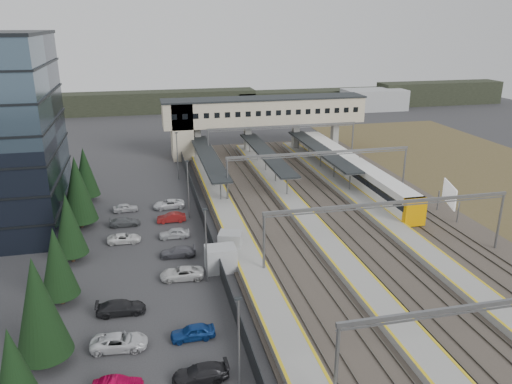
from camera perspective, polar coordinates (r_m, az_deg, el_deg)
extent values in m
plane|color=#2B2B2D|center=(60.81, 0.92, -5.78)|extent=(220.00, 220.00, 0.00)
cone|color=black|center=(35.56, -25.73, -18.90)|extent=(3.90, 3.90, 7.50)
cylinder|color=black|center=(44.26, -22.80, -16.94)|extent=(0.44, 0.44, 1.20)
cone|color=black|center=(41.89, -23.60, -11.91)|extent=(4.26, 4.26, 8.20)
cylinder|color=black|center=(51.76, -21.29, -11.18)|extent=(0.44, 0.44, 1.20)
cone|color=black|center=(50.05, -21.81, -7.40)|extent=(3.54, 3.54, 6.80)
cylinder|color=black|center=(59.69, -20.20, -6.90)|extent=(0.44, 0.44, 1.20)
cone|color=black|center=(58.16, -20.64, -3.44)|extent=(3.64, 3.64, 7.00)
cylinder|color=black|center=(68.80, -19.32, -3.33)|extent=(0.44, 0.44, 1.20)
cone|color=black|center=(67.25, -19.74, 0.34)|extent=(4.42, 4.42, 8.50)
cylinder|color=black|center=(78.13, -18.64, -0.60)|extent=(0.44, 0.44, 1.20)
cone|color=black|center=(76.95, -18.95, 2.21)|extent=(3.74, 3.74, 7.20)
imported|color=silver|center=(43.99, -15.35, -16.19)|extent=(4.80, 2.58, 1.28)
imported|color=black|center=(48.44, -15.18, -12.61)|extent=(4.48, 1.88, 1.29)
imported|color=silver|center=(62.62, -14.83, -5.14)|extent=(4.07, 2.04, 1.11)
imported|color=#4E5155|center=(67.50, -14.75, -3.32)|extent=(3.96, 1.65, 1.14)
imported|color=#B5B5BA|center=(72.44, -14.68, -1.74)|extent=(3.55, 1.59, 1.18)
imported|color=black|center=(39.75, -6.36, -19.90)|extent=(4.29, 1.82, 1.24)
imported|color=navy|center=(43.98, -7.24, -15.59)|extent=(3.79, 1.60, 1.28)
imported|color=silver|center=(53.04, -8.49, -9.18)|extent=(4.67, 2.42, 1.26)
imported|color=#54545D|center=(57.78, -8.95, -6.77)|extent=(4.24, 2.03, 1.19)
imported|color=#BBBCC0|center=(62.58, -9.34, -4.66)|extent=(3.82, 1.66, 1.28)
imported|color=maroon|center=(67.47, -9.66, -2.90)|extent=(3.83, 1.38, 1.26)
imported|color=silver|center=(72.42, -9.95, -1.37)|extent=(4.54, 2.26, 1.23)
cylinder|color=slate|center=(36.15, -1.98, -17.51)|extent=(0.16, 0.16, 8.00)
cube|color=black|center=(33.92, -2.05, -12.07)|extent=(0.50, 0.25, 0.15)
cylinder|color=slate|center=(50.66, -5.72, -6.20)|extent=(0.16, 0.16, 8.00)
cube|color=black|center=(49.09, -5.87, -1.98)|extent=(0.50, 0.25, 0.15)
cylinder|color=slate|center=(67.31, -7.75, 0.21)|extent=(0.16, 0.16, 8.00)
cube|color=black|center=(66.13, -7.91, 3.49)|extent=(0.50, 0.25, 0.15)
cylinder|color=slate|center=(84.51, -8.97, 4.05)|extent=(0.16, 0.16, 8.00)
cube|color=black|center=(83.58, -9.11, 6.70)|extent=(0.50, 0.25, 0.15)
cube|color=#26282B|center=(63.84, -5.85, -3.65)|extent=(0.08, 90.00, 2.00)
cube|color=#999B9E|center=(53.98, -4.06, -7.61)|extent=(3.26, 2.40, 2.71)
cube|color=#999B9E|center=(58.05, -2.93, -5.75)|extent=(3.21, 2.94, 2.41)
cube|color=#3A332D|center=(68.69, 9.68, -2.97)|extent=(34.00, 90.00, 0.20)
cube|color=#59544C|center=(65.00, -0.76, -3.81)|extent=(0.08, 90.00, 0.14)
cube|color=#59544C|center=(65.30, 0.48, -3.70)|extent=(0.08, 90.00, 0.14)
cube|color=#59544C|center=(65.90, 2.65, -3.51)|extent=(0.08, 90.00, 0.14)
cube|color=#59544C|center=(66.27, 3.85, -3.39)|extent=(0.08, 90.00, 0.14)
cube|color=#59544C|center=(67.66, 7.55, -3.04)|extent=(0.08, 90.00, 0.14)
cube|color=#59544C|center=(68.16, 8.69, -2.93)|extent=(0.08, 90.00, 0.14)
cube|color=#59544C|center=(69.11, 10.67, -2.73)|extent=(0.08, 90.00, 0.14)
cube|color=#59544C|center=(69.67, 11.76, -2.62)|extent=(0.08, 90.00, 0.14)
cube|color=#59544C|center=(71.63, 15.08, -2.28)|extent=(0.08, 90.00, 0.14)
cube|color=#59544C|center=(72.30, 16.09, -2.18)|extent=(0.08, 90.00, 0.14)
cube|color=#59544C|center=(73.54, 17.84, -1.99)|extent=(0.08, 90.00, 0.14)
cube|color=#59544C|center=(74.27, 18.80, -1.89)|extent=(0.08, 90.00, 0.14)
cube|color=gray|center=(64.53, -2.74, -3.85)|extent=(3.20, 82.00, 0.90)
cube|color=gold|center=(64.13, -4.03, -3.58)|extent=(0.25, 82.00, 0.02)
cube|color=gold|center=(64.60, -1.48, -3.36)|extent=(0.25, 82.00, 0.02)
cube|color=gray|center=(66.87, 5.73, -3.08)|extent=(3.20, 82.00, 0.90)
cube|color=gold|center=(66.27, 4.55, -2.83)|extent=(0.25, 82.00, 0.02)
cube|color=gold|center=(67.16, 6.91, -2.61)|extent=(0.25, 82.00, 0.02)
cube|color=gray|center=(70.56, 13.45, -2.32)|extent=(3.20, 82.00, 0.90)
cube|color=gold|center=(69.79, 12.41, -2.08)|extent=(0.25, 82.00, 0.02)
cube|color=gold|center=(71.04, 14.53, -1.87)|extent=(0.25, 82.00, 0.02)
cube|color=black|center=(84.01, -5.51, 4.11)|extent=(3.00, 30.00, 0.25)
cube|color=slate|center=(84.05, -5.50, 4.01)|extent=(3.10, 30.00, 0.12)
cylinder|color=slate|center=(72.14, -4.06, 0.30)|extent=(0.20, 0.20, 3.10)
cylinder|color=slate|center=(78.26, -4.82, 1.79)|extent=(0.20, 0.20, 3.10)
cylinder|color=slate|center=(84.44, -5.47, 3.06)|extent=(0.20, 0.20, 3.10)
cylinder|color=slate|center=(90.66, -6.03, 4.16)|extent=(0.20, 0.20, 3.10)
cylinder|color=slate|center=(96.92, -6.53, 5.11)|extent=(0.20, 0.20, 3.10)
cube|color=black|center=(85.83, 1.14, 4.51)|extent=(3.00, 30.00, 0.25)
cube|color=slate|center=(85.86, 1.14, 4.42)|extent=(3.10, 30.00, 0.12)
cylinder|color=slate|center=(74.24, 3.58, 0.86)|extent=(0.20, 0.20, 3.10)
cylinder|color=slate|center=(80.20, 2.27, 2.27)|extent=(0.20, 0.20, 3.10)
cylinder|color=slate|center=(86.24, 1.13, 3.48)|extent=(0.20, 0.20, 3.10)
cylinder|color=slate|center=(92.34, 0.15, 4.54)|extent=(0.20, 0.20, 3.10)
cylinder|color=slate|center=(98.49, -0.72, 5.46)|extent=(0.20, 0.20, 3.10)
cube|color=black|center=(88.73, 7.44, 4.84)|extent=(3.00, 30.00, 0.25)
cube|color=slate|center=(88.77, 7.43, 4.75)|extent=(3.10, 30.00, 0.12)
cylinder|color=slate|center=(77.59, 10.68, 1.36)|extent=(0.20, 0.20, 3.10)
cylinder|color=slate|center=(83.31, 8.93, 2.69)|extent=(0.20, 0.20, 3.10)
cylinder|color=slate|center=(89.14, 7.39, 3.84)|extent=(0.20, 0.20, 3.10)
cylinder|color=slate|center=(95.05, 6.05, 4.85)|extent=(0.20, 0.20, 3.10)
cylinder|color=slate|center=(101.04, 4.86, 5.74)|extent=(0.20, 0.20, 3.10)
cube|color=tan|center=(99.94, 1.01, 9.23)|extent=(40.00, 6.00, 5.00)
cube|color=black|center=(99.54, 1.01, 10.68)|extent=(40.40, 6.40, 0.30)
cube|color=tan|center=(97.90, -8.49, 7.03)|extent=(4.00, 6.00, 11.00)
cube|color=black|center=(94.24, -9.34, 8.45)|extent=(1.00, 0.06, 1.00)
cube|color=black|center=(94.39, -8.11, 8.52)|extent=(1.00, 0.06, 1.00)
cube|color=black|center=(94.58, -6.90, 8.60)|extent=(1.00, 0.06, 1.00)
cube|color=black|center=(94.81, -5.68, 8.67)|extent=(1.00, 0.06, 1.00)
cube|color=black|center=(95.08, -4.47, 8.73)|extent=(1.00, 0.06, 1.00)
cube|color=black|center=(95.39, -3.27, 8.79)|extent=(1.00, 0.06, 1.00)
cube|color=black|center=(95.74, -2.08, 8.85)|extent=(1.00, 0.06, 1.00)
cube|color=black|center=(96.14, -0.90, 8.90)|extent=(1.00, 0.06, 1.00)
cube|color=black|center=(96.57, 0.28, 8.95)|extent=(1.00, 0.06, 1.00)
cube|color=black|center=(97.04, 1.44, 8.99)|extent=(1.00, 0.06, 1.00)
cube|color=black|center=(97.56, 2.59, 9.03)|extent=(1.00, 0.06, 1.00)
cube|color=black|center=(98.10, 3.73, 9.07)|extent=(1.00, 0.06, 1.00)
cube|color=black|center=(98.69, 4.86, 9.10)|extent=(1.00, 0.06, 1.00)
cube|color=black|center=(99.32, 5.97, 9.13)|extent=(1.00, 0.06, 1.00)
cube|color=black|center=(99.98, 7.07, 9.15)|extent=(1.00, 0.06, 1.00)
cube|color=black|center=(100.67, 8.16, 9.17)|extent=(1.00, 0.06, 1.00)
cube|color=black|center=(101.40, 9.23, 9.19)|extent=(1.00, 0.06, 1.00)
cube|color=black|center=(102.17, 10.28, 9.21)|extent=(1.00, 0.06, 1.00)
cube|color=black|center=(102.96, 11.32, 9.22)|extent=(1.00, 0.06, 1.00)
cube|color=gray|center=(98.56, -7.55, 5.67)|extent=(1.20, 1.60, 6.00)
cube|color=gray|center=(98.71, -6.68, 5.72)|extent=(1.20, 1.60, 6.00)
cube|color=gray|center=(100.26, -0.96, 6.06)|extent=(1.20, 1.60, 6.00)
cube|color=gray|center=(102.76, 4.53, 6.32)|extent=(1.20, 1.60, 6.00)
cube|color=gray|center=(105.58, 8.96, 6.49)|extent=(1.20, 1.60, 6.00)
cylinder|color=slate|center=(35.60, 9.14, -19.47)|extent=(0.28, 0.28, 7.00)
cylinder|color=slate|center=(51.85, 0.92, -6.09)|extent=(0.28, 0.28, 7.00)
cylinder|color=slate|center=(64.11, 26.04, -3.08)|extent=(0.28, 0.28, 7.00)
cube|color=slate|center=(55.33, 15.16, -1.21)|extent=(28.40, 0.25, 0.35)
cube|color=slate|center=(55.47, 15.12, -1.60)|extent=(28.40, 0.12, 0.12)
cylinder|color=slate|center=(71.95, -3.30, 1.18)|extent=(0.28, 0.28, 7.00)
cylinder|color=slate|center=(81.23, 16.57, 2.50)|extent=(0.28, 0.28, 7.00)
cube|color=slate|center=(74.50, 7.35, 4.48)|extent=(28.40, 0.25, 0.35)
cube|color=slate|center=(74.60, 7.34, 4.19)|extent=(28.40, 0.12, 0.12)
cylinder|color=slate|center=(90.99, -5.47, 4.95)|extent=(0.28, 0.28, 7.00)
cylinder|color=slate|center=(98.49, 10.96, 5.77)|extent=(0.28, 0.28, 7.00)
cube|color=slate|center=(93.01, 3.11, 7.53)|extent=(28.40, 0.25, 0.35)
cube|color=slate|center=(93.09, 3.10, 7.28)|extent=(28.40, 0.12, 0.12)
cube|color=white|center=(75.59, 13.91, 0.48)|extent=(2.91, 20.22, 3.75)
cube|color=black|center=(75.46, 13.94, 0.78)|extent=(2.98, 19.62, 0.94)
cube|color=slate|center=(76.10, 13.82, -0.67)|extent=(2.50, 18.82, 0.52)
cube|color=white|center=(93.80, 8.29, 4.43)|extent=(2.91, 20.22, 3.75)
cube|color=black|center=(93.69, 8.30, 4.68)|extent=(2.98, 19.62, 0.94)
cube|color=slate|center=(94.21, 8.24, 3.48)|extent=(2.50, 18.82, 0.52)
cube|color=#E39600|center=(67.37, 17.66, -2.17)|extent=(2.94, 0.90, 3.75)
cylinder|color=slate|center=(70.86, 22.09, -2.23)|extent=(0.20, 0.20, 3.03)
cylinder|color=slate|center=(74.46, 20.09, -0.98)|extent=(0.20, 0.20, 3.03)
cube|color=silver|center=(72.06, 21.24, -0.22)|extent=(1.85, 5.47, 2.84)
cube|color=black|center=(150.28, -11.77, 10.03)|extent=(60.00, 8.00, 6.00)
cube|color=black|center=(159.52, 6.79, 10.61)|extent=(50.00, 8.00, 5.00)
cube|color=black|center=(172.66, 20.21, 10.57)|extent=(40.00, 8.00, 7.00)
cube|color=#999B9E|center=(156.13, 13.32, 10.25)|extent=(18.00, 10.00, 6.00)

